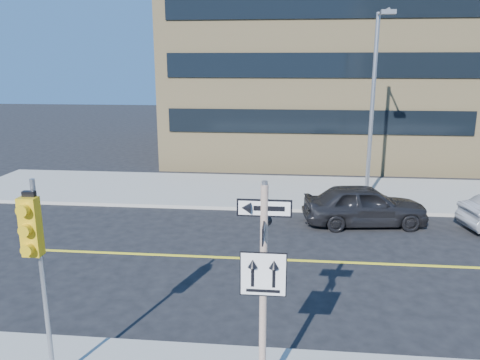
# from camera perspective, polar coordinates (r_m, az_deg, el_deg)

# --- Properties ---
(ground) EXTENTS (120.00, 120.00, 0.00)m
(ground) POSITION_cam_1_polar(r_m,az_deg,el_deg) (11.61, 3.38, -17.56)
(ground) COLOR black
(ground) RESTS_ON ground
(sign_pole) EXTENTS (0.92, 0.92, 4.06)m
(sign_pole) POSITION_cam_1_polar(r_m,az_deg,el_deg) (8.23, 2.86, -12.23)
(sign_pole) COLOR beige
(sign_pole) RESTS_ON near_sidewalk
(traffic_signal) EXTENTS (0.32, 0.45, 4.00)m
(traffic_signal) POSITION_cam_1_polar(r_m,az_deg,el_deg) (8.96, -23.83, -7.09)
(traffic_signal) COLOR gray
(traffic_signal) RESTS_ON near_sidewalk
(parked_car_a) EXTENTS (2.43, 4.86, 1.59)m
(parked_car_a) POSITION_cam_1_polar(r_m,az_deg,el_deg) (18.62, 14.94, -2.96)
(parked_car_a) COLOR black
(parked_car_a) RESTS_ON ground
(streetlight_a) EXTENTS (0.55, 2.25, 8.00)m
(streetlight_a) POSITION_cam_1_polar(r_m,az_deg,el_deg) (21.01, 16.02, 9.86)
(streetlight_a) COLOR gray
(streetlight_a) RESTS_ON far_sidewalk
(building_brick) EXTENTS (18.00, 18.00, 18.00)m
(building_brick) POSITION_cam_1_polar(r_m,az_deg,el_deg) (35.05, 8.92, 18.61)
(building_brick) COLOR tan
(building_brick) RESTS_ON ground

